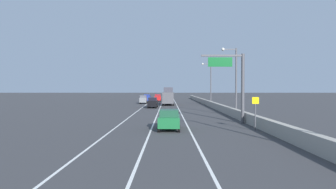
% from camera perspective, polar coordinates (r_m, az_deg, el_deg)
% --- Properties ---
extents(ground_plane, '(320.00, 320.00, 0.00)m').
position_cam_1_polar(ground_plane, '(70.17, 0.60, -1.80)').
color(ground_plane, '#38383A').
extents(lane_stripe_left, '(0.16, 130.00, 0.00)m').
position_cam_1_polar(lane_stripe_left, '(61.39, -4.49, -2.25)').
color(lane_stripe_left, silver).
rests_on(lane_stripe_left, ground_plane).
extents(lane_stripe_center, '(0.16, 130.00, 0.00)m').
position_cam_1_polar(lane_stripe_center, '(61.20, -1.22, -2.25)').
color(lane_stripe_center, silver).
rests_on(lane_stripe_center, ground_plane).
extents(lane_stripe_right, '(0.16, 130.00, 0.00)m').
position_cam_1_polar(lane_stripe_right, '(61.22, 2.06, -2.25)').
color(lane_stripe_right, silver).
rests_on(lane_stripe_right, ground_plane).
extents(jersey_barrier_right, '(0.60, 120.00, 1.10)m').
position_cam_1_polar(jersey_barrier_right, '(46.99, 10.88, -2.69)').
color(jersey_barrier_right, '#9E998E').
rests_on(jersey_barrier_right, ground_plane).
extents(overhead_sign_gantry, '(4.68, 0.36, 7.50)m').
position_cam_1_polar(overhead_sign_gantry, '(31.35, 13.77, 2.96)').
color(overhead_sign_gantry, '#47474C').
rests_on(overhead_sign_gantry, ground_plane).
extents(speed_advisory_sign, '(0.60, 0.11, 3.00)m').
position_cam_1_polar(speed_advisory_sign, '(26.34, 17.42, -3.20)').
color(speed_advisory_sign, '#4C4C51').
rests_on(speed_advisory_sign, ground_plane).
extents(lamp_post_right_second, '(2.14, 0.44, 9.26)m').
position_cam_1_polar(lamp_post_right_second, '(39.32, 13.42, 3.55)').
color(lamp_post_right_second, '#4C4C51').
rests_on(lamp_post_right_second, ground_plane).
extents(lamp_post_right_third, '(2.14, 0.44, 9.26)m').
position_cam_1_polar(lamp_post_right_third, '(62.19, 8.61, 2.73)').
color(lamp_post_right_third, '#4C4C51').
rests_on(lamp_post_right_third, ground_plane).
extents(car_green_0, '(2.07, 4.30, 1.86)m').
position_cam_1_polar(car_green_0, '(25.97, 0.50, -5.05)').
color(car_green_0, '#196033').
rests_on(car_green_0, ground_plane).
extents(car_gray_1, '(1.85, 4.05, 2.04)m').
position_cam_1_polar(car_gray_1, '(69.39, -4.77, -1.00)').
color(car_gray_1, slate).
rests_on(car_gray_1, ground_plane).
extents(car_red_2, '(1.95, 4.06, 2.07)m').
position_cam_1_polar(car_red_2, '(80.71, -1.85, -0.66)').
color(car_red_2, red).
rests_on(car_red_2, ground_plane).
extents(car_black_3, '(1.88, 4.35, 2.00)m').
position_cam_1_polar(car_black_3, '(54.55, -2.87, -1.64)').
color(car_black_3, black).
rests_on(car_black_3, ground_plane).
extents(car_blue_4, '(2.03, 4.27, 2.05)m').
position_cam_1_polar(car_blue_4, '(79.06, -3.95, -0.72)').
color(car_blue_4, '#1E389E').
rests_on(car_blue_4, ground_plane).
extents(car_silver_5, '(1.93, 4.08, 1.95)m').
position_cam_1_polar(car_silver_5, '(90.17, 0.32, -0.49)').
color(car_silver_5, '#B7B7BC').
rests_on(car_silver_5, ground_plane).
extents(box_truck, '(2.59, 9.51, 3.97)m').
position_cam_1_polar(box_truck, '(64.35, 0.28, -0.47)').
color(box_truck, '#4C4C51').
rests_on(box_truck, ground_plane).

